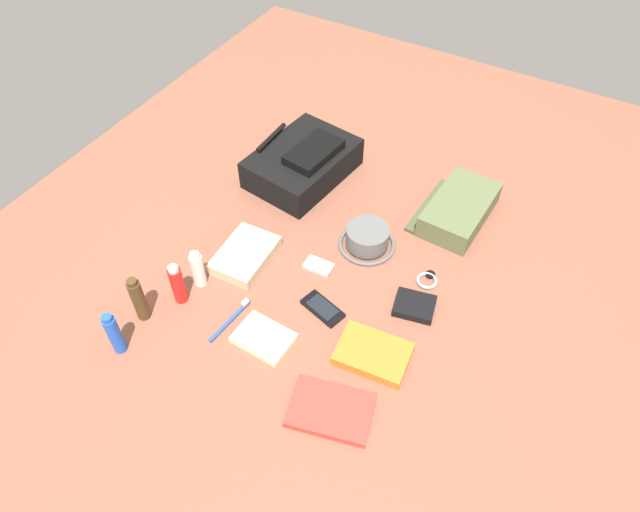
# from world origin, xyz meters

# --- Properties ---
(ground_plane) EXTENTS (2.64, 2.02, 0.02)m
(ground_plane) POSITION_xyz_m (0.00, 0.00, -0.01)
(ground_plane) COLOR brown
(ground_plane) RESTS_ON ground
(backpack) EXTENTS (0.38, 0.30, 0.13)m
(backpack) POSITION_xyz_m (0.32, 0.25, 0.06)
(backpack) COLOR black
(backpack) RESTS_ON ground_plane
(toiletry_pouch) EXTENTS (0.30, 0.21, 0.08)m
(toiletry_pouch) POSITION_xyz_m (0.39, -0.28, 0.04)
(toiletry_pouch) COLOR #56603D
(toiletry_pouch) RESTS_ON ground_plane
(bucket_hat) EXTENTS (0.17, 0.17, 0.07)m
(bucket_hat) POSITION_xyz_m (0.14, -0.08, 0.03)
(bucket_hat) COLOR #5B5B5B
(bucket_hat) RESTS_ON ground_plane
(deodorant_spray) EXTENTS (0.03, 0.03, 0.14)m
(deodorant_spray) POSITION_xyz_m (-0.51, 0.31, 0.07)
(deodorant_spray) COLOR blue
(deodorant_spray) RESTS_ON ground_plane
(cologne_bottle) EXTENTS (0.04, 0.04, 0.15)m
(cologne_bottle) POSITION_xyz_m (-0.40, 0.33, 0.07)
(cologne_bottle) COLOR #473319
(cologne_bottle) RESTS_ON ground_plane
(sunscreen_spray) EXTENTS (0.04, 0.04, 0.14)m
(sunscreen_spray) POSITION_xyz_m (-0.30, 0.28, 0.07)
(sunscreen_spray) COLOR red
(sunscreen_spray) RESTS_ON ground_plane
(toothpaste_tube) EXTENTS (0.04, 0.04, 0.13)m
(toothpaste_tube) POSITION_xyz_m (-0.23, 0.26, 0.06)
(toothpaste_tube) COLOR white
(toothpaste_tube) RESTS_ON ground_plane
(paperback_novel) EXTENTS (0.18, 0.23, 0.02)m
(paperback_novel) POSITION_xyz_m (-0.39, -0.26, 0.01)
(paperback_novel) COLOR red
(paperback_novel) RESTS_ON ground_plane
(travel_guidebook) EXTENTS (0.15, 0.20, 0.03)m
(travel_guidebook) POSITION_xyz_m (-0.20, -0.28, 0.01)
(travel_guidebook) COLOR orange
(travel_guidebook) RESTS_ON ground_plane
(cell_phone) EXTENTS (0.09, 0.13, 0.01)m
(cell_phone) POSITION_xyz_m (-0.14, -0.09, 0.01)
(cell_phone) COLOR black
(cell_phone) RESTS_ON ground_plane
(media_player) EXTENTS (0.06, 0.09, 0.01)m
(media_player) POSITION_xyz_m (-0.01, 0.00, 0.01)
(media_player) COLOR #B7B7BC
(media_player) RESTS_ON ground_plane
(wristwatch) EXTENTS (0.07, 0.06, 0.01)m
(wristwatch) POSITION_xyz_m (0.10, -0.30, 0.01)
(wristwatch) COLOR #99999E
(wristwatch) RESTS_ON ground_plane
(toothbrush) EXTENTS (0.16, 0.03, 0.02)m
(toothbrush) POSITION_xyz_m (-0.29, 0.11, 0.01)
(toothbrush) COLOR blue
(toothbrush) RESTS_ON ground_plane
(wallet) EXTENTS (0.11, 0.13, 0.02)m
(wallet) POSITION_xyz_m (-0.01, -0.31, 0.01)
(wallet) COLOR black
(wallet) RESTS_ON ground_plane
(notepad) EXTENTS (0.12, 0.15, 0.02)m
(notepad) POSITION_xyz_m (-0.30, 0.00, 0.01)
(notepad) COLOR beige
(notepad) RESTS_ON ground_plane
(folded_towel) EXTENTS (0.21, 0.15, 0.04)m
(folded_towel) POSITION_xyz_m (-0.09, 0.20, 0.02)
(folded_towel) COLOR #C6B289
(folded_towel) RESTS_ON ground_plane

